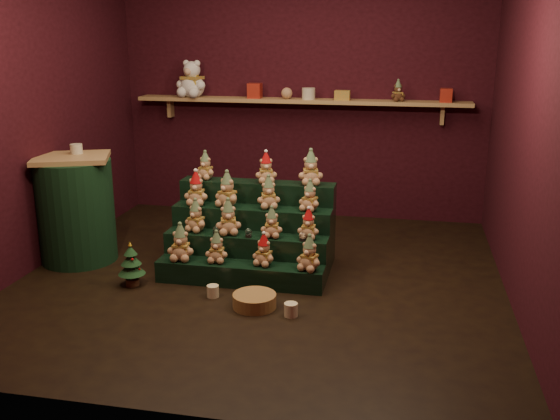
% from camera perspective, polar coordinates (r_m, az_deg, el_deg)
% --- Properties ---
extents(ground, '(4.00, 4.00, 0.00)m').
position_cam_1_polar(ground, '(5.32, -1.74, -6.24)').
color(ground, black).
rests_on(ground, ground).
extents(back_wall, '(4.00, 0.10, 2.80)m').
position_cam_1_polar(back_wall, '(6.97, 2.07, 10.92)').
color(back_wall, black).
rests_on(back_wall, ground).
extents(front_wall, '(4.00, 0.10, 2.80)m').
position_cam_1_polar(front_wall, '(3.04, -10.83, 4.05)').
color(front_wall, black).
rests_on(front_wall, ground).
extents(left_wall, '(0.10, 4.00, 2.80)m').
position_cam_1_polar(left_wall, '(5.79, -22.27, 8.73)').
color(left_wall, black).
rests_on(left_wall, ground).
extents(right_wall, '(0.10, 4.00, 2.80)m').
position_cam_1_polar(right_wall, '(4.92, 22.27, 7.65)').
color(right_wall, black).
rests_on(right_wall, ground).
extents(back_shelf, '(3.60, 0.26, 0.24)m').
position_cam_1_polar(back_shelf, '(6.80, 1.81, 9.90)').
color(back_shelf, tan).
rests_on(back_shelf, ground).
extents(riser_tier_front, '(1.40, 0.22, 0.18)m').
position_cam_1_polar(riser_tier_front, '(5.18, -3.70, -5.86)').
color(riser_tier_front, black).
rests_on(riser_tier_front, ground).
extents(riser_tier_midfront, '(1.40, 0.22, 0.36)m').
position_cam_1_polar(riser_tier_midfront, '(5.34, -3.11, -4.11)').
color(riser_tier_midfront, black).
rests_on(riser_tier_midfront, ground).
extents(riser_tier_midback, '(1.40, 0.22, 0.54)m').
position_cam_1_polar(riser_tier_midback, '(5.52, -2.55, -2.46)').
color(riser_tier_midback, black).
rests_on(riser_tier_midback, ground).
extents(riser_tier_back, '(1.40, 0.22, 0.72)m').
position_cam_1_polar(riser_tier_back, '(5.69, -2.03, -0.92)').
color(riser_tier_back, black).
rests_on(riser_tier_back, ground).
extents(teddy_0, '(0.24, 0.22, 0.31)m').
position_cam_1_polar(teddy_0, '(5.23, -9.07, -2.92)').
color(teddy_0, tan).
rests_on(teddy_0, riser_tier_front).
extents(teddy_1, '(0.20, 0.18, 0.26)m').
position_cam_1_polar(teddy_1, '(5.16, -5.81, -3.37)').
color(teddy_1, tan).
rests_on(teddy_1, riser_tier_front).
extents(teddy_2, '(0.22, 0.21, 0.26)m').
position_cam_1_polar(teddy_2, '(5.07, -1.48, -3.66)').
color(teddy_2, tan).
rests_on(teddy_2, riser_tier_front).
extents(teddy_3, '(0.25, 0.24, 0.29)m').
position_cam_1_polar(teddy_3, '(4.96, 2.71, -3.94)').
color(teddy_3, tan).
rests_on(teddy_3, riser_tier_front).
extents(teddy_4, '(0.24, 0.23, 0.28)m').
position_cam_1_polar(teddy_4, '(5.38, -7.70, -0.51)').
color(teddy_4, tan).
rests_on(teddy_4, riser_tier_midfront).
extents(teddy_5, '(0.26, 0.25, 0.30)m').
position_cam_1_polar(teddy_5, '(5.27, -4.76, -0.63)').
color(teddy_5, tan).
rests_on(teddy_5, riser_tier_midfront).
extents(teddy_6, '(0.20, 0.18, 0.26)m').
position_cam_1_polar(teddy_6, '(5.19, -0.76, -1.13)').
color(teddy_6, tan).
rests_on(teddy_6, riser_tier_midfront).
extents(teddy_7, '(0.19, 0.17, 0.25)m').
position_cam_1_polar(teddy_7, '(5.15, 2.63, -1.28)').
color(teddy_7, tan).
rests_on(teddy_7, riser_tier_midfront).
extents(teddy_8, '(0.22, 0.20, 0.30)m').
position_cam_1_polar(teddy_8, '(5.53, -7.67, 1.98)').
color(teddy_8, tan).
rests_on(teddy_8, riser_tier_midback).
extents(teddy_9, '(0.28, 0.27, 0.31)m').
position_cam_1_polar(teddy_9, '(5.44, -4.85, 1.90)').
color(teddy_9, tan).
rests_on(teddy_9, riser_tier_midback).
extents(teddy_10, '(0.25, 0.23, 0.28)m').
position_cam_1_polar(teddy_10, '(5.38, -1.06, 1.64)').
color(teddy_10, tan).
rests_on(teddy_10, riser_tier_midback).
extents(teddy_11, '(0.24, 0.22, 0.26)m').
position_cam_1_polar(teddy_11, '(5.31, 2.75, 1.32)').
color(teddy_11, tan).
rests_on(teddy_11, riser_tier_midback).
extents(teddy_12, '(0.21, 0.20, 0.25)m').
position_cam_1_polar(teddy_12, '(5.71, -6.84, 4.07)').
color(teddy_12, tan).
rests_on(teddy_12, riser_tier_back).
extents(teddy_13, '(0.24, 0.22, 0.27)m').
position_cam_1_polar(teddy_13, '(5.53, -1.28, 3.89)').
color(teddy_13, tan).
rests_on(teddy_13, riser_tier_back).
extents(teddy_14, '(0.26, 0.24, 0.30)m').
position_cam_1_polar(teddy_14, '(5.47, 2.82, 3.91)').
color(teddy_14, tan).
rests_on(teddy_14, riser_tier_back).
extents(snow_globe_a, '(0.06, 0.06, 0.08)m').
position_cam_1_polar(snow_globe_a, '(5.28, -5.85, -1.88)').
color(snow_globe_a, black).
rests_on(snow_globe_a, riser_tier_midfront).
extents(snow_globe_b, '(0.06, 0.06, 0.08)m').
position_cam_1_polar(snow_globe_b, '(5.21, -2.91, -2.10)').
color(snow_globe_b, black).
rests_on(snow_globe_b, riser_tier_midfront).
extents(snow_globe_c, '(0.06, 0.06, 0.08)m').
position_cam_1_polar(snow_globe_c, '(5.12, 2.08, -2.41)').
color(snow_globe_c, black).
rests_on(snow_globe_c, riser_tier_midfront).
extents(side_table, '(0.78, 0.72, 0.97)m').
position_cam_1_polar(side_table, '(5.89, -18.15, 0.06)').
color(side_table, tan).
rests_on(side_table, ground).
extents(table_ornament, '(0.11, 0.11, 0.09)m').
position_cam_1_polar(table_ornament, '(5.86, -18.13, 5.34)').
color(table_ornament, beige).
rests_on(table_ornament, side_table).
extents(mini_christmas_tree, '(0.22, 0.22, 0.38)m').
position_cam_1_polar(mini_christmas_tree, '(5.26, -13.44, -4.84)').
color(mini_christmas_tree, '#492E1A').
rests_on(mini_christmas_tree, ground).
extents(mug_left, '(0.09, 0.09, 0.09)m').
position_cam_1_polar(mug_left, '(4.98, -6.16, -7.39)').
color(mug_left, beige).
rests_on(mug_left, ground).
extents(mug_right, '(0.10, 0.10, 0.10)m').
position_cam_1_polar(mug_right, '(4.63, 1.01, -9.10)').
color(mug_right, beige).
rests_on(mug_right, ground).
extents(wicker_basket, '(0.38, 0.38, 0.10)m').
position_cam_1_polar(wicker_basket, '(4.78, -2.35, -8.28)').
color(wicker_basket, '#A87B43').
rests_on(wicker_basket, ground).
extents(white_bear, '(0.42, 0.40, 0.50)m').
position_cam_1_polar(white_bear, '(7.05, -8.05, 12.22)').
color(white_bear, white).
rests_on(white_bear, back_shelf).
extents(brown_bear, '(0.20, 0.19, 0.22)m').
position_cam_1_polar(brown_bear, '(6.66, 10.73, 10.66)').
color(brown_bear, '#4D2919').
rests_on(brown_bear, back_shelf).
extents(gift_tin_red_a, '(0.14, 0.14, 0.16)m').
position_cam_1_polar(gift_tin_red_a, '(6.87, -2.32, 10.84)').
color(gift_tin_red_a, '#B62C1C').
rests_on(gift_tin_red_a, back_shelf).
extents(gift_tin_cream, '(0.14, 0.14, 0.12)m').
position_cam_1_polar(gift_tin_cream, '(6.76, 2.63, 10.58)').
color(gift_tin_cream, beige).
rests_on(gift_tin_cream, back_shelf).
extents(gift_tin_red_b, '(0.12, 0.12, 0.14)m').
position_cam_1_polar(gift_tin_red_b, '(6.69, 14.93, 10.10)').
color(gift_tin_red_b, '#B62C1C').
rests_on(gift_tin_red_b, back_shelf).
extents(shelf_plush_ball, '(0.12, 0.12, 0.12)m').
position_cam_1_polar(shelf_plush_ball, '(6.80, 0.63, 10.63)').
color(shelf_plush_ball, tan).
rests_on(shelf_plush_ball, back_shelf).
extents(scarf_gift_box, '(0.16, 0.10, 0.10)m').
position_cam_1_polar(scarf_gift_box, '(6.71, 5.72, 10.40)').
color(scarf_gift_box, orange).
rests_on(scarf_gift_box, back_shelf).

